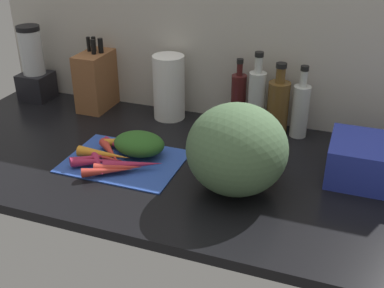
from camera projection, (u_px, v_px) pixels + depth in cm
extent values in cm
cube|color=black|center=(172.00, 162.00, 152.56)|extent=(170.00, 80.00, 3.00)
cube|color=#BCB7AD|center=(211.00, 36.00, 170.13)|extent=(170.00, 3.00, 60.00)
cube|color=#2D51B7|center=(124.00, 161.00, 149.65)|extent=(36.01, 27.07, 0.80)
cone|color=#B2264C|center=(92.00, 154.00, 150.24)|extent=(10.63, 4.58, 2.19)
cone|color=red|center=(119.00, 168.00, 141.83)|extent=(14.57, 8.72, 3.17)
cone|color=red|center=(108.00, 171.00, 140.48)|extent=(14.69, 9.88, 2.84)
cone|color=#B2264C|center=(119.00, 146.00, 154.51)|extent=(13.97, 7.54, 2.60)
cone|color=red|center=(110.00, 151.00, 150.94)|extent=(12.77, 12.34, 3.11)
cone|color=#B2264C|center=(133.00, 165.00, 143.18)|extent=(17.73, 10.74, 3.47)
cone|color=red|center=(105.00, 158.00, 148.40)|extent=(15.61, 2.84, 2.16)
cone|color=#B2264C|center=(89.00, 158.00, 146.92)|extent=(10.53, 10.54, 3.15)
cone|color=orange|center=(128.00, 140.00, 158.06)|extent=(13.97, 12.15, 3.07)
cone|color=#B2264C|center=(141.00, 142.00, 157.65)|extent=(10.88, 4.28, 2.53)
cone|color=#B2264C|center=(99.00, 161.00, 145.68)|extent=(14.74, 9.16, 2.71)
cone|color=#B2264C|center=(98.00, 164.00, 144.27)|extent=(11.05, 12.30, 2.69)
cone|color=orange|center=(104.00, 154.00, 148.88)|extent=(17.73, 4.73, 3.48)
ellipsoid|color=#2D6023|center=(139.00, 144.00, 151.33)|extent=(16.74, 12.88, 7.08)
ellipsoid|color=#4C6B47|center=(237.00, 149.00, 130.23)|extent=(28.16, 28.12, 25.49)
cube|color=brown|center=(96.00, 81.00, 183.49)|extent=(10.11, 17.00, 22.13)
cylinder|color=black|center=(89.00, 44.00, 179.18)|extent=(1.42, 1.42, 5.50)
cylinder|color=black|center=(94.00, 44.00, 179.37)|extent=(1.66, 1.66, 5.50)
cylinder|color=black|center=(93.00, 47.00, 175.96)|extent=(1.74, 1.74, 5.50)
cylinder|color=black|center=(101.00, 46.00, 177.37)|extent=(1.91, 1.91, 5.50)
cube|color=black|center=(37.00, 86.00, 194.68)|extent=(11.82, 11.82, 10.75)
cylinder|color=silver|center=(32.00, 52.00, 188.17)|extent=(8.87, 8.87, 17.46)
cylinder|color=black|center=(28.00, 28.00, 183.73)|extent=(9.04, 9.04, 1.80)
cylinder|color=white|center=(169.00, 87.00, 174.84)|extent=(11.62, 11.62, 23.91)
cylinder|color=#471919|center=(238.00, 100.00, 170.62)|extent=(5.39, 5.39, 18.71)
cylinder|color=#471919|center=(240.00, 69.00, 165.31)|extent=(2.05, 2.05, 4.32)
cylinder|color=black|center=(240.00, 61.00, 163.94)|extent=(2.36, 2.36, 1.60)
cylinder|color=silver|center=(256.00, 102.00, 165.01)|extent=(5.93, 5.93, 21.55)
cylinder|color=silver|center=(259.00, 65.00, 158.74)|extent=(2.60, 2.60, 5.60)
cylinder|color=black|center=(259.00, 54.00, 157.08)|extent=(2.99, 2.99, 1.60)
cylinder|color=brown|center=(278.00, 108.00, 164.40)|extent=(7.59, 7.59, 18.60)
cylinder|color=brown|center=(281.00, 75.00, 158.91)|extent=(3.19, 3.19, 5.20)
cylinder|color=black|center=(282.00, 65.00, 157.34)|extent=(3.67, 3.67, 1.60)
cylinder|color=silver|center=(300.00, 112.00, 162.26)|extent=(5.85, 5.85, 18.17)
cylinder|color=silver|center=(304.00, 79.00, 156.80)|extent=(2.38, 2.38, 5.51)
cylinder|color=black|center=(305.00, 68.00, 155.16)|extent=(2.74, 2.74, 1.60)
cube|color=#2838AD|center=(378.00, 163.00, 137.37)|extent=(28.13, 21.06, 11.87)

